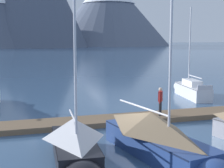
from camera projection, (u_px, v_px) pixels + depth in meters
ground_plane at (151, 142)px, 15.64m from camera, size 700.00×700.00×0.00m
mountain_east_summit at (108, 9)px, 226.58m from camera, size 84.69×84.69×48.18m
dock at (122, 119)px, 19.38m from camera, size 21.15×2.52×0.30m
sailboat_second_berth at (75, 143)px, 13.03m from camera, size 2.12×5.48×7.32m
sailboat_mid_dock_port at (159, 137)px, 13.50m from camera, size 2.86×7.20×8.60m
sailboat_far_berth at (190, 89)px, 27.86m from camera, size 2.31×6.41×7.48m
person_on_dock at (160, 100)px, 19.68m from camera, size 0.40×0.50×1.69m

